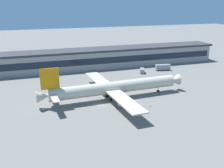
{
  "coord_description": "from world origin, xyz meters",
  "views": [
    {
      "loc": [
        -26.66,
        -91.74,
        38.87
      ],
      "look_at": [
        7.69,
        9.25,
        5.0
      ],
      "focal_mm": 42.28,
      "sensor_mm": 36.0,
      "label": 1
    }
  ],
  "objects_px": {
    "airliner": "(113,88)",
    "crew_van": "(142,70)",
    "fuel_truck": "(163,67)",
    "traffic_cone_0": "(120,109)",
    "traffic_cone_1": "(150,106)"
  },
  "relations": [
    {
      "from": "airliner",
      "to": "traffic_cone_1",
      "type": "relative_size",
      "value": 90.18
    },
    {
      "from": "fuel_truck",
      "to": "traffic_cone_1",
      "type": "relative_size",
      "value": 12.58
    },
    {
      "from": "airliner",
      "to": "fuel_truck",
      "type": "bearing_deg",
      "value": 39.06
    },
    {
      "from": "crew_van",
      "to": "traffic_cone_0",
      "type": "relative_size",
      "value": 10.06
    },
    {
      "from": "traffic_cone_1",
      "to": "fuel_truck",
      "type": "bearing_deg",
      "value": 56.11
    },
    {
      "from": "fuel_truck",
      "to": "traffic_cone_1",
      "type": "xyz_separation_m",
      "value": [
        -31.94,
        -47.56,
        -1.54
      ]
    },
    {
      "from": "airliner",
      "to": "fuel_truck",
      "type": "xyz_separation_m",
      "value": [
        42.69,
        34.65,
        -2.87
      ]
    },
    {
      "from": "traffic_cone_0",
      "to": "traffic_cone_1",
      "type": "relative_size",
      "value": 0.81
    },
    {
      "from": "airliner",
      "to": "crew_van",
      "type": "relative_size",
      "value": 11.11
    },
    {
      "from": "fuel_truck",
      "to": "traffic_cone_0",
      "type": "height_order",
      "value": "fuel_truck"
    },
    {
      "from": "fuel_truck",
      "to": "traffic_cone_1",
      "type": "height_order",
      "value": "fuel_truck"
    },
    {
      "from": "crew_van",
      "to": "traffic_cone_0",
      "type": "xyz_separation_m",
      "value": [
        -30.0,
        -44.93,
        -1.18
      ]
    },
    {
      "from": "traffic_cone_1",
      "to": "traffic_cone_0",
      "type": "bearing_deg",
      "value": 175.61
    },
    {
      "from": "fuel_truck",
      "to": "crew_van",
      "type": "relative_size",
      "value": 1.55
    },
    {
      "from": "airliner",
      "to": "traffic_cone_0",
      "type": "xyz_separation_m",
      "value": [
        -1.36,
        -11.98,
        -4.47
      ]
    }
  ]
}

